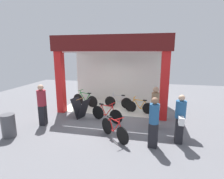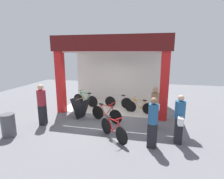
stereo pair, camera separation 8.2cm
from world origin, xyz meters
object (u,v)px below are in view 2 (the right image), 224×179
at_px(bicycle_inside_1, 118,102).
at_px(bicycle_inside_2, 139,107).
at_px(bicycle_inside_0, 85,100).
at_px(pedestrian_0, 42,104).
at_px(bicycle_parked_1, 106,114).
at_px(pedestrian_2, 179,119).
at_px(bicycle_parked_0, 113,130).
at_px(pedestrian_3, 155,107).
at_px(sandwich_board_sign, 81,108).
at_px(trash_bin, 8,125).
at_px(pedestrian_1, 153,122).

relative_size(bicycle_inside_1, bicycle_inside_2, 1.05).
bearing_deg(bicycle_inside_0, pedestrian_0, -106.33).
distance_m(bicycle_parked_1, pedestrian_2, 3.17).
bearing_deg(bicycle_inside_1, bicycle_parked_0, -82.35).
bearing_deg(pedestrian_0, pedestrian_3, 8.61).
xyz_separation_m(bicycle_parked_1, pedestrian_2, (2.84, -1.31, 0.52)).
distance_m(bicycle_inside_2, pedestrian_3, 1.82).
xyz_separation_m(bicycle_inside_1, bicycle_parked_1, (-0.18, -1.99, 0.01)).
relative_size(sandwich_board_sign, trash_bin, 1.12).
height_order(bicycle_inside_0, bicycle_parked_1, bicycle_inside_0).
height_order(sandwich_board_sign, trash_bin, sandwich_board_sign).
relative_size(bicycle_inside_0, pedestrian_1, 0.96).
xyz_separation_m(bicycle_inside_1, pedestrian_0, (-2.71, -2.91, 0.56)).
relative_size(bicycle_inside_0, bicycle_parked_1, 1.07).
bearing_deg(trash_bin, pedestrian_3, 20.36).
xyz_separation_m(bicycle_inside_2, sandwich_board_sign, (-2.63, -1.23, 0.14)).
relative_size(pedestrian_1, pedestrian_3, 0.98).
xyz_separation_m(bicycle_inside_1, sandwich_board_sign, (-1.44, -1.85, 0.13)).
xyz_separation_m(bicycle_inside_0, pedestrian_0, (-0.82, -2.80, 0.54)).
relative_size(pedestrian_2, trash_bin, 1.99).
bearing_deg(pedestrian_2, bicycle_inside_2, 118.96).
bearing_deg(sandwich_board_sign, bicycle_inside_2, 25.07).
bearing_deg(pedestrian_1, pedestrian_0, 169.28).
bearing_deg(bicycle_inside_2, bicycle_parked_1, -134.81).
bearing_deg(bicycle_inside_1, trash_bin, -128.57).
xyz_separation_m(bicycle_inside_2, pedestrian_2, (1.48, -2.68, 0.54)).
distance_m(pedestrian_3, trash_bin, 5.55).
relative_size(bicycle_inside_2, bicycle_parked_1, 0.98).
height_order(bicycle_parked_1, pedestrian_1, pedestrian_1).
height_order(pedestrian_2, trash_bin, pedestrian_2).
bearing_deg(bicycle_parked_0, pedestrian_1, -11.33).
relative_size(sandwich_board_sign, pedestrian_1, 0.57).
height_order(bicycle_parked_1, pedestrian_2, pedestrian_2).
bearing_deg(sandwich_board_sign, pedestrian_2, -19.39).
height_order(bicycle_inside_2, sandwich_board_sign, sandwich_board_sign).
xyz_separation_m(pedestrian_0, pedestrian_1, (4.52, -0.86, -0.05)).
bearing_deg(pedestrian_0, bicycle_parked_0, -10.46).
relative_size(bicycle_inside_1, pedestrian_2, 0.92).
bearing_deg(pedestrian_3, pedestrian_1, -92.93).
bearing_deg(sandwich_board_sign, bicycle_parked_1, -6.29).
bearing_deg(pedestrian_2, pedestrian_0, 175.83).
relative_size(pedestrian_0, pedestrian_3, 1.02).
xyz_separation_m(bicycle_parked_0, pedestrian_0, (-3.18, 0.59, 0.56)).
relative_size(bicycle_inside_2, pedestrian_0, 0.85).
distance_m(bicycle_parked_0, trash_bin, 3.82).
distance_m(sandwich_board_sign, pedestrian_0, 1.71).
bearing_deg(pedestrian_3, bicycle_inside_2, 113.85).
height_order(pedestrian_0, pedestrian_1, pedestrian_0).
bearing_deg(trash_bin, pedestrian_0, 64.49).
bearing_deg(pedestrian_2, bicycle_parked_0, -174.94).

